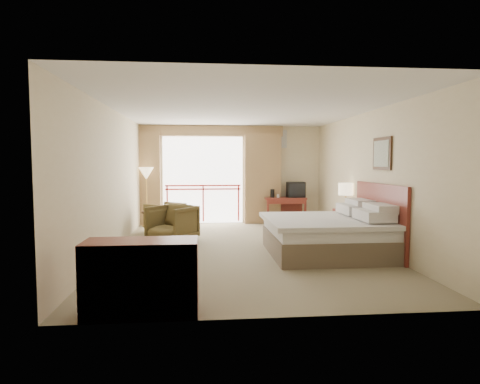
{
  "coord_description": "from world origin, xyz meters",
  "views": [
    {
      "loc": [
        -0.79,
        -7.7,
        1.69
      ],
      "look_at": [
        -0.05,
        0.4,
        1.09
      ],
      "focal_mm": 30.0,
      "sensor_mm": 36.0,
      "label": 1
    }
  ],
  "objects": [
    {
      "name": "floor",
      "position": [
        0.0,
        0.0,
        0.0
      ],
      "size": [
        7.0,
        7.0,
        0.0
      ],
      "primitive_type": "plane",
      "color": "#82775A",
      "rests_on": "ground"
    },
    {
      "name": "ceiling",
      "position": [
        0.0,
        0.0,
        2.7
      ],
      "size": [
        7.0,
        7.0,
        0.0
      ],
      "primitive_type": "plane",
      "rotation": [
        3.14,
        0.0,
        0.0
      ],
      "color": "white",
      "rests_on": "wall_back"
    },
    {
      "name": "wall_back",
      "position": [
        0.0,
        3.5,
        1.35
      ],
      "size": [
        5.0,
        0.0,
        5.0
      ],
      "primitive_type": "plane",
      "rotation": [
        1.57,
        0.0,
        0.0
      ],
      "color": "beige",
      "rests_on": "ground"
    },
    {
      "name": "wall_front",
      "position": [
        0.0,
        -3.5,
        1.35
      ],
      "size": [
        5.0,
        0.0,
        5.0
      ],
      "primitive_type": "plane",
      "rotation": [
        -1.57,
        0.0,
        0.0
      ],
      "color": "beige",
      "rests_on": "ground"
    },
    {
      "name": "wall_left",
      "position": [
        -2.5,
        0.0,
        1.35
      ],
      "size": [
        0.0,
        7.0,
        7.0
      ],
      "primitive_type": "plane",
      "rotation": [
        1.57,
        0.0,
        1.57
      ],
      "color": "beige",
      "rests_on": "ground"
    },
    {
      "name": "wall_right",
      "position": [
        2.5,
        0.0,
        1.35
      ],
      "size": [
        0.0,
        7.0,
        7.0
      ],
      "primitive_type": "plane",
      "rotation": [
        1.57,
        0.0,
        -1.57
      ],
      "color": "beige",
      "rests_on": "ground"
    },
    {
      "name": "balcony_door",
      "position": [
        -0.8,
        3.48,
        1.2
      ],
      "size": [
        2.4,
        0.0,
        2.4
      ],
      "primitive_type": "plane",
      "rotation": [
        1.57,
        0.0,
        0.0
      ],
      "color": "white",
      "rests_on": "wall_back"
    },
    {
      "name": "balcony_railing",
      "position": [
        -0.8,
        3.46,
        0.81
      ],
      "size": [
        2.09,
        0.03,
        1.02
      ],
      "color": "red",
      "rests_on": "wall_back"
    },
    {
      "name": "curtain_left",
      "position": [
        -2.45,
        3.35,
        1.25
      ],
      "size": [
        1.0,
        0.26,
        2.5
      ],
      "primitive_type": "cube",
      "color": "olive",
      "rests_on": "wall_back"
    },
    {
      "name": "curtain_right",
      "position": [
        0.85,
        3.35,
        1.25
      ],
      "size": [
        1.0,
        0.26,
        2.5
      ],
      "primitive_type": "cube",
      "color": "olive",
      "rests_on": "wall_back"
    },
    {
      "name": "valance",
      "position": [
        -0.8,
        3.38,
        2.55
      ],
      "size": [
        4.4,
        0.22,
        0.28
      ],
      "primitive_type": "cube",
      "color": "olive",
      "rests_on": "wall_back"
    },
    {
      "name": "hvac_vent",
      "position": [
        1.3,
        3.47,
        2.35
      ],
      "size": [
        0.5,
        0.04,
        0.5
      ],
      "primitive_type": "cube",
      "color": "silver",
      "rests_on": "wall_back"
    },
    {
      "name": "bed",
      "position": [
        1.5,
        -0.6,
        0.38
      ],
      "size": [
        2.13,
        2.06,
        0.97
      ],
      "color": "brown",
      "rests_on": "floor"
    },
    {
      "name": "headboard",
      "position": [
        2.46,
        -0.6,
        0.65
      ],
      "size": [
        0.06,
        2.1,
        1.3
      ],
      "primitive_type": "cube",
      "color": "maroon",
      "rests_on": "wall_right"
    },
    {
      "name": "framed_art",
      "position": [
        2.47,
        -0.6,
        1.85
      ],
      "size": [
        0.04,
        0.72,
        0.6
      ],
      "color": "#321D0E",
      "rests_on": "wall_right"
    },
    {
      "name": "nightstand",
      "position": [
        2.36,
        0.87,
        0.32
      ],
      "size": [
        0.47,
        0.55,
        0.65
      ],
      "primitive_type": "cube",
      "rotation": [
        0.0,
        0.0,
        -0.03
      ],
      "color": "maroon",
      "rests_on": "floor"
    },
    {
      "name": "table_lamp",
      "position": [
        2.36,
        0.92,
        1.09
      ],
      "size": [
        0.32,
        0.32,
        0.57
      ],
      "rotation": [
        0.0,
        0.0,
        0.06
      ],
      "color": "tan",
      "rests_on": "nightstand"
    },
    {
      "name": "phone",
      "position": [
        2.31,
        0.72,
        0.68
      ],
      "size": [
        0.21,
        0.19,
        0.08
      ],
      "primitive_type": "cube",
      "rotation": [
        0.0,
        0.0,
        0.37
      ],
      "color": "black",
      "rests_on": "nightstand"
    },
    {
      "name": "desk",
      "position": [
        1.45,
        3.18,
        0.57
      ],
      "size": [
        1.12,
        0.54,
        0.73
      ],
      "rotation": [
        0.0,
        0.0,
        0.01
      ],
      "color": "maroon",
      "rests_on": "floor"
    },
    {
      "name": "tv",
      "position": [
        1.75,
        3.12,
        0.94
      ],
      "size": [
        0.47,
        0.38,
        0.43
      ],
      "rotation": [
        0.0,
        0.0,
        -0.09
      ],
      "color": "black",
      "rests_on": "desk"
    },
    {
      "name": "coffee_maker",
      "position": [
        1.1,
        3.13,
        0.84
      ],
      "size": [
        0.12,
        0.12,
        0.23
      ],
      "primitive_type": "cylinder",
      "rotation": [
        0.0,
        0.0,
        -0.15
      ],
      "color": "black",
      "rests_on": "desk"
    },
    {
      "name": "cup",
      "position": [
        1.25,
        3.08,
        0.78
      ],
      "size": [
        0.07,
        0.07,
        0.1
      ],
      "primitive_type": "cylinder",
      "rotation": [
        0.0,
        0.0,
        0.07
      ],
      "color": "white",
      "rests_on": "desk"
    },
    {
      "name": "wastebasket",
      "position": [
        0.9,
        2.62,
        0.14
      ],
      "size": [
        0.29,
        0.29,
        0.28
      ],
      "primitive_type": "cylinder",
      "rotation": [
        0.0,
        0.0,
        -0.36
      ],
      "color": "black",
      "rests_on": "floor"
    },
    {
      "name": "armchair_far",
      "position": [
        -1.74,
        2.27,
        0.0
      ],
      "size": [
        1.08,
        1.07,
        0.7
      ],
      "primitive_type": "imported",
      "rotation": [
        0.0,
        0.0,
        -2.27
      ],
      "color": "#463A1F",
      "rests_on": "floor"
    },
    {
      "name": "armchair_near",
      "position": [
        -1.46,
        0.83,
        0.0
      ],
      "size": [
        1.18,
        1.19,
        0.78
      ],
      "primitive_type": "imported",
      "rotation": [
        0.0,
        0.0,
        -0.62
      ],
      "color": "#463A1F",
      "rests_on": "floor"
    },
    {
      "name": "side_table",
      "position": [
        -1.94,
        1.54,
        0.4
      ],
      "size": [
        0.53,
        0.53,
        0.58
      ],
      "rotation": [
        0.0,
        0.0,
        0.03
      ],
      "color": "#321D0E",
      "rests_on": "floor"
    },
    {
      "name": "book",
      "position": [
        -1.94,
        1.54,
        0.58
      ],
      "size": [
        0.19,
        0.25,
        0.02
      ],
      "primitive_type": "imported",
      "rotation": [
        0.0,
        0.0,
        0.03
      ],
      "color": "white",
      "rests_on": "side_table"
    },
    {
      "name": "floor_lamp",
      "position": [
        -2.29,
        3.03,
        1.35
      ],
      "size": [
        0.4,
        0.4,
        1.56
      ],
      "rotation": [
        0.0,
        0.0,
        0.31
      ],
      "color": "tan",
      "rests_on": "floor"
    },
    {
      "name": "dresser",
      "position": [
        -1.48,
        -3.26,
        0.42
      ],
      "size": [
        1.25,
        0.53,
        0.83
      ],
      "rotation": [
        0.0,
        0.0,
        -0.0
      ],
      "color": "maroon",
      "rests_on": "floor"
    }
  ]
}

